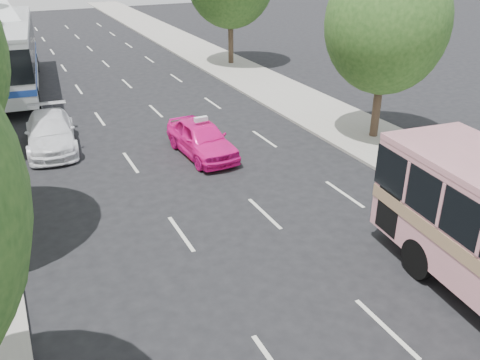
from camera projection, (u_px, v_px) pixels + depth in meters
ground at (303, 291)px, 13.04m from camera, size 120.00×120.00×0.00m
sidewalk_right at (250, 77)px, 32.57m from camera, size 4.00×90.00×0.12m
tree_right_near at (390, 18)px, 20.65m from camera, size 5.10×5.10×7.95m
pink_taxi at (202, 138)px, 20.83m from camera, size 1.95×4.40×1.47m
white_pickup at (51, 132)px, 21.54m from camera, size 2.39×5.02×1.41m
tour_coach_front at (7, 49)px, 29.09m from camera, size 4.08×13.38×3.94m
taxi_roof_sign at (201, 119)px, 20.47m from camera, size 0.56×0.21×0.18m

